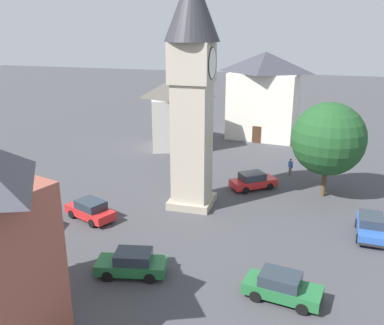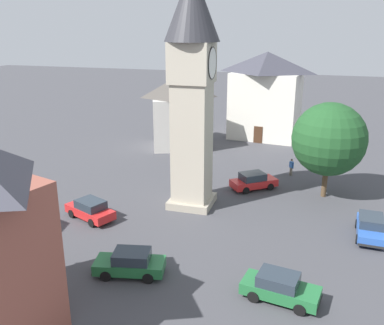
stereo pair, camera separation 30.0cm
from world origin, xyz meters
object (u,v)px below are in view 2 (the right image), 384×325
(car_white_side, at_px, (253,181))
(pedestrian, at_px, (291,166))
(car_red_corner, at_px, (90,209))
(car_black_far, at_px, (130,263))
(clock_tower, at_px, (192,73))
(building_hall_far, at_px, (266,95))
(tree, at_px, (329,139))
(building_terrace_right, at_px, (179,111))
(car_silver_kerb, at_px, (370,227))
(car_blue_kerb, at_px, (280,287))

(car_white_side, height_order, pedestrian, pedestrian)
(car_red_corner, bearing_deg, car_black_far, -134.72)
(clock_tower, distance_m, building_hall_far, 24.06)
(tree, relative_size, building_terrace_right, 0.96)
(car_white_side, bearing_deg, tree, -89.31)
(car_red_corner, bearing_deg, car_silver_kerb, -81.44)
(car_silver_kerb, relative_size, car_white_side, 0.98)
(building_terrace_right, bearing_deg, car_black_far, -167.56)
(car_black_far, distance_m, building_hall_far, 34.69)
(car_black_far, distance_m, pedestrian, 21.81)
(pedestrian, distance_m, building_hall_far, 15.25)
(car_silver_kerb, height_order, building_hall_far, building_hall_far)
(clock_tower, xyz_separation_m, car_white_side, (4.89, -4.28, -9.87))
(car_red_corner, distance_m, building_hall_far, 30.05)
(clock_tower, relative_size, car_blue_kerb, 4.21)
(car_silver_kerb, xyz_separation_m, tree, (6.75, 3.12, 4.31))
(car_red_corner, bearing_deg, pedestrian, -44.02)
(building_hall_far, bearing_deg, car_black_far, 174.65)
(car_silver_kerb, height_order, car_red_corner, same)
(car_blue_kerb, relative_size, car_black_far, 0.99)
(tree, distance_m, building_terrace_right, 20.24)
(car_black_far, xyz_separation_m, building_hall_far, (34.21, -3.20, 4.79))
(car_blue_kerb, relative_size, car_red_corner, 0.97)
(building_terrace_right, bearing_deg, pedestrian, -115.88)
(car_silver_kerb, bearing_deg, clock_tower, 82.46)
(car_white_side, xyz_separation_m, car_black_far, (-15.74, 4.80, 0.00))
(building_hall_far, bearing_deg, building_terrace_right, 128.01)
(car_silver_kerb, xyz_separation_m, car_white_side, (6.67, 9.18, 0.00))
(pedestrian, distance_m, tree, 6.85)
(car_silver_kerb, bearing_deg, car_red_corner, 98.56)
(car_blue_kerb, relative_size, building_terrace_right, 0.51)
(car_white_side, bearing_deg, car_silver_kerb, -126.03)
(car_white_side, bearing_deg, car_red_corner, 131.66)
(car_red_corner, bearing_deg, tree, -60.05)
(car_silver_kerb, relative_size, building_terrace_right, 0.50)
(car_black_far, relative_size, pedestrian, 2.59)
(building_hall_far, bearing_deg, car_blue_kerb, -170.88)
(car_silver_kerb, bearing_deg, car_white_side, 53.97)
(car_black_far, distance_m, tree, 19.65)
(car_blue_kerb, distance_m, building_hall_far, 34.89)
(car_blue_kerb, distance_m, building_terrace_right, 30.88)
(tree, xyz_separation_m, building_hall_far, (18.40, 7.65, 0.48))
(pedestrian, bearing_deg, car_black_far, 159.16)
(car_white_side, relative_size, building_terrace_right, 0.50)
(clock_tower, distance_m, car_silver_kerb, 16.78)
(pedestrian, relative_size, building_hall_far, 0.15)
(clock_tower, relative_size, pedestrian, 10.81)
(car_silver_kerb, bearing_deg, building_hall_far, 23.19)
(clock_tower, height_order, car_black_far, clock_tower)
(car_red_corner, xyz_separation_m, building_terrace_right, (21.00, -0.14, 3.57))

